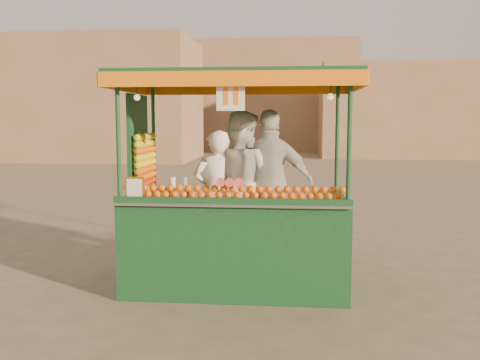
# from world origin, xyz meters

# --- Properties ---
(ground) EXTENTS (90.00, 90.00, 0.00)m
(ground) POSITION_xyz_m (0.00, 0.00, 0.00)
(ground) COLOR brown
(ground) RESTS_ON ground
(building_left) EXTENTS (10.00, 6.00, 6.00)m
(building_left) POSITION_xyz_m (-9.00, 20.00, 3.00)
(building_left) COLOR #9A7057
(building_left) RESTS_ON ground
(building_right) EXTENTS (9.00, 6.00, 5.00)m
(building_right) POSITION_xyz_m (7.00, 24.00, 2.50)
(building_right) COLOR #9A7057
(building_right) RESTS_ON ground
(building_center) EXTENTS (14.00, 7.00, 7.00)m
(building_center) POSITION_xyz_m (-2.00, 30.00, 3.50)
(building_center) COLOR #9A7057
(building_center) RESTS_ON ground
(juice_cart) EXTENTS (2.80, 1.81, 2.54)m
(juice_cart) POSITION_xyz_m (0.20, -0.27, 0.83)
(juice_cart) COLOR #103E1A
(juice_cart) RESTS_ON ground
(vendor_left) EXTENTS (0.65, 0.49, 1.59)m
(vendor_left) POSITION_xyz_m (-0.01, -0.03, 1.09)
(vendor_left) COLOR white
(vendor_left) RESTS_ON ground
(vendor_middle) EXTENTS (1.10, 1.02, 1.82)m
(vendor_middle) POSITION_xyz_m (0.26, 0.13, 1.21)
(vendor_middle) COLOR beige
(vendor_middle) RESTS_ON ground
(vendor_right) EXTENTS (1.13, 0.59, 1.84)m
(vendor_right) POSITION_xyz_m (0.65, 0.14, 1.22)
(vendor_right) COLOR beige
(vendor_right) RESTS_ON ground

